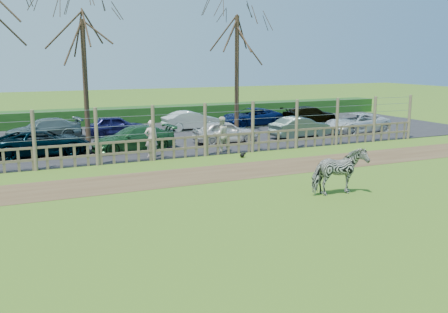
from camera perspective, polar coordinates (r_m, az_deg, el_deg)
name	(u,v)px	position (r m, az deg, el deg)	size (l,w,h in m)	color
ground	(228,208)	(15.43, 0.41, -5.96)	(120.00, 120.00, 0.00)	olive
dirt_strip	(180,177)	(19.46, -5.10, -2.35)	(34.00, 2.80, 0.01)	brown
asphalt	(122,139)	(28.93, -11.61, 1.97)	(44.00, 13.00, 0.04)	#232326
hedge	(99,117)	(35.66, -14.13, 4.43)	(46.00, 2.00, 1.10)	#1E4716
fence	(154,143)	(22.58, -8.05, 1.54)	(30.16, 0.16, 2.50)	brown
tree_mid	(84,52)	(27.22, -15.74, 11.46)	(4.80, 4.80, 6.83)	#3D2B1E
tree_right	(237,46)	(30.39, 1.49, 12.51)	(4.80, 4.80, 7.35)	#3D2B1E
zebra	(339,172)	(17.21, 13.04, -1.70)	(0.86, 1.88, 1.59)	gray
visitor_a	(151,139)	(23.19, -8.32, 2.03)	(0.63, 0.41, 1.72)	beige
visitor_b	(221,134)	(24.22, -0.33, 2.54)	(0.84, 0.65, 1.72)	beige
crow	(242,155)	(23.19, 2.13, 0.17)	(0.28, 0.21, 0.23)	black
car_2	(43,142)	(24.99, -19.97, 1.52)	(1.99, 4.32, 1.20)	black
car_3	(134,138)	(25.04, -10.29, 2.04)	(1.68, 4.13, 1.20)	#23542B
car_4	(225,132)	(26.90, 0.14, 2.85)	(1.42, 3.52, 1.20)	silver
car_5	(300,127)	(28.99, 8.70, 3.33)	(1.27, 3.64, 1.20)	#51665C
car_6	(356,123)	(31.58, 14.86, 3.72)	(1.99, 4.32, 1.20)	silver
car_9	(43,130)	(29.49, -19.94, 2.91)	(1.68, 4.13, 1.20)	slate
car_10	(116,126)	(29.94, -12.23, 3.45)	(1.42, 3.52, 1.20)	#17184A
car_11	(191,120)	(31.85, -3.80, 4.13)	(1.27, 3.64, 1.20)	silver
car_12	(251,117)	(33.71, 3.08, 4.53)	(1.99, 4.32, 1.20)	#081544
car_13	(310,115)	(35.44, 9.78, 4.72)	(1.68, 4.13, 1.20)	black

